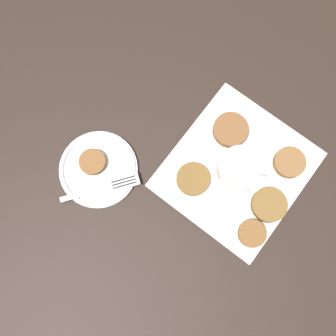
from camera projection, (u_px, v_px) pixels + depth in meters
ground_plane at (248, 174)px, 0.92m from camera, size 4.00×4.00×0.00m
napkin at (237, 169)px, 0.92m from camera, size 0.35×0.32×0.00m
sauce_bowl at (239, 170)px, 0.89m from camera, size 0.11×0.11×0.11m
fritter_0 at (231, 130)px, 0.92m from camera, size 0.08×0.08×0.02m
fritter_1 at (193, 179)px, 0.90m from camera, size 0.08×0.08×0.01m
fritter_2 at (269, 205)px, 0.89m from camera, size 0.08×0.08×0.02m
fritter_3 at (289, 162)px, 0.91m from camera, size 0.07×0.07×0.02m
fritter_4 at (252, 234)px, 0.87m from camera, size 0.06×0.06×0.02m
serving_plate at (98, 169)px, 0.91m from camera, size 0.18×0.18×0.02m
fritter_on_plate at (92, 162)px, 0.89m from camera, size 0.06×0.06×0.01m
fork at (109, 187)px, 0.89m from camera, size 0.15×0.14×0.00m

